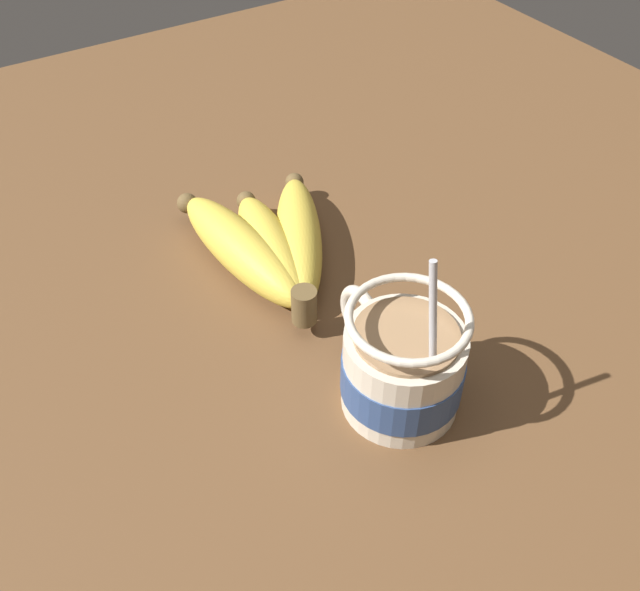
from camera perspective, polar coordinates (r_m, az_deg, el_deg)
The scene contains 3 objects.
table at distance 57.53cm, azimuth -1.65°, elevation -4.50°, with size 118.82×118.82×3.92cm.
coffee_mug at distance 49.39cm, azimuth 6.55°, elevation -5.64°, with size 11.73×8.52×14.38cm.
banana_bunch at distance 61.08cm, azimuth -4.21°, elevation 4.00°, with size 19.88×13.93×4.41cm.
Camera 1 is at (-33.46, 18.99, 44.73)cm, focal length 40.00 mm.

